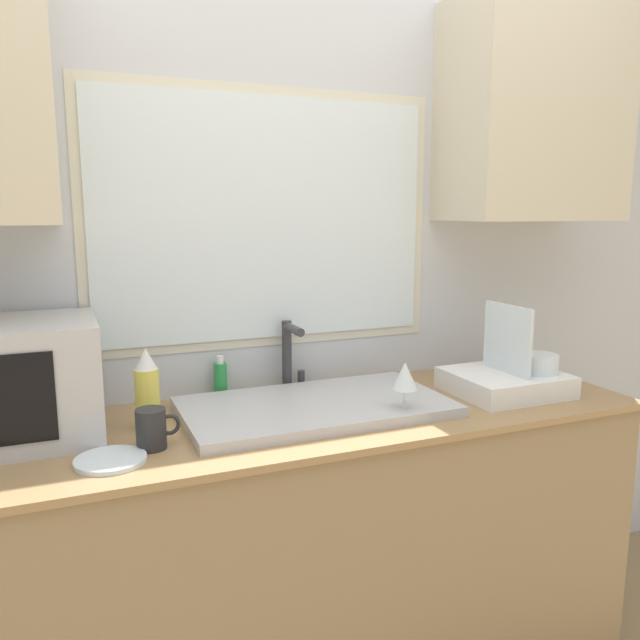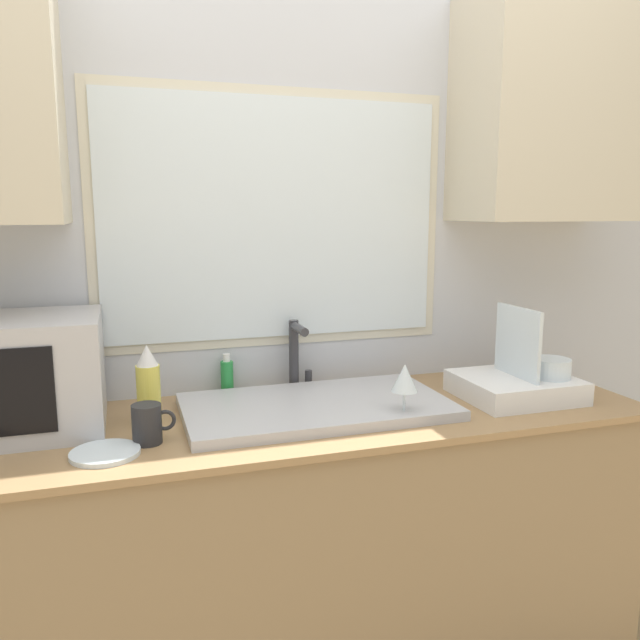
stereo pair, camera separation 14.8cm
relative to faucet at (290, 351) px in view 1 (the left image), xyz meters
The scene contains 11 objects.
countertop 0.63m from the faucet, 102.55° to the right, with size 2.06×0.63×0.90m.
wall_back 0.39m from the faucet, 136.96° to the left, with size 6.00×0.38×2.60m.
sink_basin 0.26m from the faucet, 91.17° to the right, with size 0.77×0.43×0.03m.
faucet is the anchor object (origin of this frame).
microwave 0.82m from the faucet, behind, with size 0.43×0.36×0.31m.
dish_rack 0.71m from the faucet, 24.50° to the right, with size 0.34×0.30×0.29m.
spray_bottle 0.51m from the faucet, 158.57° to the right, with size 0.07×0.07×0.22m.
soap_bottle 0.24m from the faucet, behind, with size 0.04×0.04×0.13m.
mug_near_sink 0.60m from the faucet, 145.07° to the right, with size 0.11×0.07×0.10m.
wine_glass 0.44m from the faucet, 61.90° to the right, with size 0.07×0.07×0.16m.
small_plate 0.72m from the faucet, 146.43° to the right, with size 0.17×0.17×0.01m.
Camera 1 is at (-0.62, -1.33, 1.48)m, focal length 35.00 mm.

